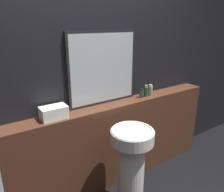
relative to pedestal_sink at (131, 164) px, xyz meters
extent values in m
cube|color=black|center=(-0.04, 0.58, 0.73)|extent=(8.00, 0.06, 2.50)
cube|color=#512D1E|center=(-0.04, 0.44, -0.03)|extent=(2.94, 0.22, 0.97)
cylinder|color=white|center=(0.00, 0.00, -0.14)|extent=(0.25, 0.25, 0.75)
cylinder|color=white|center=(0.00, 0.00, 0.29)|extent=(0.40, 0.40, 0.11)
torus|color=white|center=(0.00, 0.00, 0.35)|extent=(0.39, 0.39, 0.02)
cube|color=black|center=(0.02, 0.53, 0.83)|extent=(0.79, 0.03, 0.75)
cube|color=#B2BCC6|center=(0.02, 0.52, 0.83)|extent=(0.74, 0.02, 0.70)
cube|color=white|center=(-0.56, 0.44, 0.51)|extent=(0.24, 0.15, 0.11)
cylinder|color=#2D4C3D|center=(0.48, 0.44, 0.49)|extent=(0.05, 0.05, 0.09)
cylinder|color=black|center=(0.48, 0.44, 0.55)|extent=(0.03, 0.03, 0.02)
cylinder|color=#2D4C3D|center=(0.55, 0.44, 0.51)|extent=(0.05, 0.05, 0.11)
cylinder|color=tan|center=(0.55, 0.44, 0.57)|extent=(0.03, 0.03, 0.02)
cylinder|color=gray|center=(0.62, 0.44, 0.50)|extent=(0.05, 0.05, 0.11)
cylinder|color=silver|center=(0.62, 0.44, 0.57)|extent=(0.04, 0.04, 0.02)
camera|label=1|loc=(-1.13, -1.36, 1.28)|focal=35.00mm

